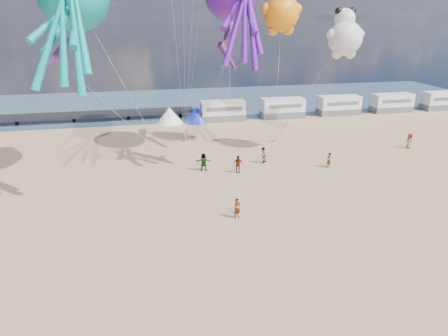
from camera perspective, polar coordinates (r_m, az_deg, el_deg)
ground at (r=23.99m, az=5.77°, el=-16.92°), size 120.00×120.00×0.00m
water at (r=74.71m, az=-7.17°, el=9.22°), size 120.00×120.00×0.00m
motorhome_0 at (r=60.71m, az=-0.19°, el=8.18°), size 6.60×2.50×3.00m
motorhome_1 at (r=63.31m, az=8.35°, el=8.48°), size 6.60×2.50×3.00m
motorhome_2 at (r=67.16m, az=16.07°, el=8.59°), size 6.60×2.50×3.00m
motorhome_3 at (r=72.07m, az=22.85°, el=8.57°), size 6.60×2.50×3.00m
motorhome_4 at (r=77.83m, az=28.69°, el=8.45°), size 6.60×2.50×3.00m
tent_white at (r=59.69m, az=-7.79°, el=7.48°), size 4.00×4.00×2.40m
tent_blue at (r=60.10m, az=-3.95°, el=7.71°), size 4.00×4.00×2.40m
standing_person at (r=30.96m, az=1.89°, el=-5.78°), size 0.69×0.57×1.64m
beachgoer_0 at (r=52.32m, az=24.97°, el=3.51°), size 0.53×0.72×1.81m
beachgoer_1 at (r=42.81m, az=5.56°, el=1.85°), size 1.01×0.98×1.75m
beachgoer_3 at (r=39.88m, az=1.99°, el=0.55°), size 1.20×0.74×1.80m
beachgoer_4 at (r=40.46m, az=-2.93°, el=0.87°), size 1.15×0.64×1.85m
beachgoer_5 at (r=42.76m, az=14.73°, el=1.11°), size 1.49×1.20×1.59m
sandbag_a at (r=44.95m, az=-8.61°, el=1.60°), size 0.50×0.35×0.22m
sandbag_b at (r=50.76m, az=0.65°, el=4.06°), size 0.50×0.35×0.22m
sandbag_c at (r=50.80m, az=7.22°, el=3.91°), size 0.50×0.35×0.22m
sandbag_d at (r=50.81m, az=-1.57°, el=4.07°), size 0.50×0.35×0.22m
sandbag_e at (r=50.31m, az=-5.51°, el=3.81°), size 0.50×0.35×0.22m
kite_panda at (r=44.89m, az=16.91°, el=17.31°), size 4.54×4.31×5.97m
kite_teddy_orange at (r=45.87m, az=8.21°, el=21.05°), size 5.29×5.06×6.60m
windsock_left at (r=41.66m, az=-22.96°, el=14.37°), size 3.37×7.09×7.13m
windsock_mid at (r=46.45m, az=0.70°, el=19.34°), size 3.17×5.92×5.98m
windsock_right at (r=44.55m, az=0.52°, el=15.62°), size 1.68×4.69×4.60m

